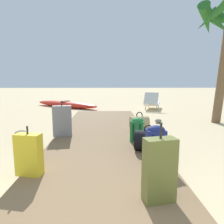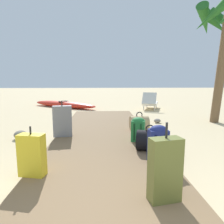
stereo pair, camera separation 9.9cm
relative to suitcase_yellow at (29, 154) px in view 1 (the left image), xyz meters
The scene contains 13 objects.
ground_plane 1.73m from the suitcase_yellow, 55.38° to the left, with size 60.00×60.00×0.00m, color #D1BA8C.
boardwalk 2.34m from the suitcase_yellow, 65.52° to the left, with size 2.17×7.19×0.08m, color brown.
suitcase_yellow is the anchor object (origin of this frame).
backpack_navy 1.84m from the suitcase_yellow, 11.48° to the left, with size 0.30×0.24×0.59m.
duffel_bag_tan 3.08m from the suitcase_yellow, 52.49° to the left, with size 0.48×0.40×0.48m.
suitcase_grey 1.96m from the suitcase_yellow, 88.91° to the left, with size 0.44×0.23×0.81m.
duffel_bag_black 2.02m from the suitcase_yellow, 26.94° to the left, with size 0.55×0.49×0.48m.
backpack_green 2.27m from the suitcase_yellow, 41.99° to the left, with size 0.33×0.30×0.50m.
suitcase_olive 1.73m from the suitcase_yellow, 22.31° to the right, with size 0.36×0.24×0.85m.
lounge_chair 7.40m from the suitcase_yellow, 64.91° to the left, with size 1.05×1.65×0.79m.
kayak 7.59m from the suitcase_yellow, 97.38° to the left, with size 3.57×2.66×0.31m.
rock_right_far 4.57m from the suitcase_yellow, 53.96° to the left, with size 0.21×0.22×0.13m, color gray.
rock_left_far 2.31m from the suitcase_yellow, 115.08° to the left, with size 0.27×0.31×0.19m, color gray.
Camera 1 is at (0.09, -1.20, 1.36)m, focal length 33.13 mm.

